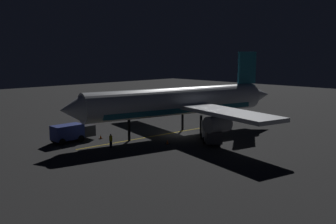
{
  "coord_description": "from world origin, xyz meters",
  "views": [
    {
      "loc": [
        -37.17,
        38.59,
        11.56
      ],
      "look_at": [
        0.0,
        2.0,
        3.5
      ],
      "focal_mm": 40.17,
      "sensor_mm": 36.0,
      "label": 1
    }
  ],
  "objects_px": {
    "airliner": "(181,102)",
    "ground_crew_worker": "(111,141)",
    "catering_truck": "(211,133)",
    "traffic_cone_near_left": "(101,137)",
    "traffic_cone_near_right": "(167,142)",
    "baggage_truck": "(72,133)"
  },
  "relations": [
    {
      "from": "airliner",
      "to": "catering_truck",
      "type": "bearing_deg",
      "value": 170.1
    },
    {
      "from": "airliner",
      "to": "catering_truck",
      "type": "relative_size",
      "value": 6.48
    },
    {
      "from": "ground_crew_worker",
      "to": "traffic_cone_near_right",
      "type": "distance_m",
      "value": 7.33
    },
    {
      "from": "traffic_cone_near_left",
      "to": "ground_crew_worker",
      "type": "bearing_deg",
      "value": 158.81
    },
    {
      "from": "traffic_cone_near_right",
      "to": "traffic_cone_near_left",
      "type": "bearing_deg",
      "value": 26.88
    },
    {
      "from": "catering_truck",
      "to": "traffic_cone_near_right",
      "type": "distance_m",
      "value": 5.93
    },
    {
      "from": "airliner",
      "to": "ground_crew_worker",
      "type": "height_order",
      "value": "airliner"
    },
    {
      "from": "catering_truck",
      "to": "ground_crew_worker",
      "type": "xyz_separation_m",
      "value": [
        7.0,
        11.1,
        -0.39
      ]
    },
    {
      "from": "baggage_truck",
      "to": "airliner",
      "type": "bearing_deg",
      "value": -116.11
    },
    {
      "from": "baggage_truck",
      "to": "catering_truck",
      "type": "xyz_separation_m",
      "value": [
        -13.38,
        -12.84,
        0.06
      ]
    },
    {
      "from": "catering_truck",
      "to": "traffic_cone_near_right",
      "type": "bearing_deg",
      "value": 54.1
    },
    {
      "from": "traffic_cone_near_left",
      "to": "traffic_cone_near_right",
      "type": "height_order",
      "value": "same"
    },
    {
      "from": "airliner",
      "to": "baggage_truck",
      "type": "height_order",
      "value": "airliner"
    },
    {
      "from": "baggage_truck",
      "to": "ground_crew_worker",
      "type": "xyz_separation_m",
      "value": [
        -6.38,
        -1.75,
        -0.33
      ]
    },
    {
      "from": "airliner",
      "to": "ground_crew_worker",
      "type": "xyz_separation_m",
      "value": [
        0.47,
        12.23,
        -3.78
      ]
    },
    {
      "from": "ground_crew_worker",
      "to": "airliner",
      "type": "bearing_deg",
      "value": -92.21
    },
    {
      "from": "baggage_truck",
      "to": "traffic_cone_near_left",
      "type": "distance_m",
      "value": 4.06
    },
    {
      "from": "catering_truck",
      "to": "ground_crew_worker",
      "type": "relative_size",
      "value": 3.14
    },
    {
      "from": "traffic_cone_near_left",
      "to": "baggage_truck",
      "type": "bearing_deg",
      "value": 70.84
    },
    {
      "from": "catering_truck",
      "to": "traffic_cone_near_left",
      "type": "height_order",
      "value": "catering_truck"
    },
    {
      "from": "traffic_cone_near_right",
      "to": "catering_truck",
      "type": "bearing_deg",
      "value": -125.9
    },
    {
      "from": "airliner",
      "to": "traffic_cone_near_left",
      "type": "bearing_deg",
      "value": 61.54
    }
  ]
}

